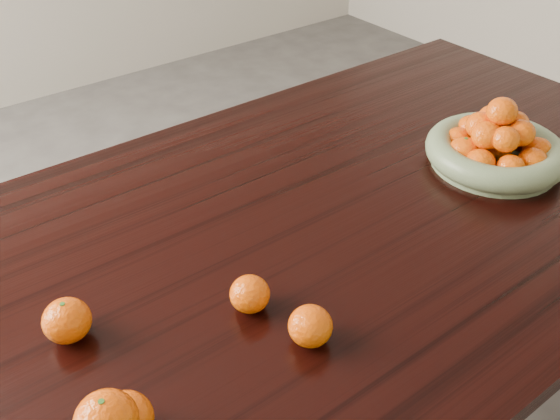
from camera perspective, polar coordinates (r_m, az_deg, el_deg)
dining_table at (r=1.22m, az=0.87°, el=-5.38°), size 2.00×1.00×0.75m
fruit_bowl at (r=1.42m, az=19.14°, el=5.46°), size 0.30×0.30×0.16m
loose_orange_0 at (r=1.00m, az=-18.91°, el=-9.54°), size 0.07×0.07×0.07m
loose_orange_1 at (r=1.00m, az=-2.78°, el=-7.68°), size 0.06×0.06×0.06m
loose_orange_2 at (r=0.94m, az=2.79°, el=-10.55°), size 0.07×0.07×0.06m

